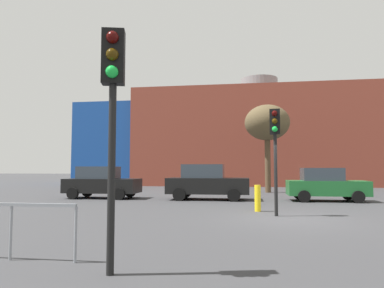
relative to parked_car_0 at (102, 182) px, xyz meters
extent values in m
plane|color=#38383A|center=(9.42, -6.82, -0.89)|extent=(200.00, 200.00, 0.00)
cube|color=brown|center=(9.66, 20.35, 3.91)|extent=(25.30, 13.10, 9.60)
cube|color=#19479E|center=(-6.19, 20.35, 3.34)|extent=(6.40, 11.79, 8.45)
cylinder|color=slate|center=(9.66, 20.35, 9.71)|extent=(4.00, 4.00, 2.00)
cube|color=black|center=(0.07, 0.00, -0.18)|extent=(4.11, 1.76, 0.78)
cube|color=#333D47|center=(-0.18, 0.00, 0.55)|extent=(2.06, 1.57, 0.69)
cylinder|color=black|center=(1.39, 0.90, -0.57)|extent=(0.63, 0.22, 0.63)
cylinder|color=black|center=(1.39, -0.90, -0.57)|extent=(0.63, 0.22, 0.63)
cylinder|color=black|center=(-1.26, 0.90, -0.57)|extent=(0.63, 0.22, 0.63)
cylinder|color=black|center=(-1.26, -0.90, -0.57)|extent=(0.63, 0.22, 0.63)
cube|color=black|center=(6.05, 0.00, -0.14)|extent=(4.37, 1.87, 0.83)
cube|color=#333D47|center=(5.79, 0.00, 0.64)|extent=(2.18, 1.66, 0.73)
cylinder|color=black|center=(7.45, 0.96, -0.55)|extent=(0.67, 0.23, 0.67)
cylinder|color=black|center=(7.45, -0.96, -0.55)|extent=(0.67, 0.23, 0.67)
cylinder|color=black|center=(4.64, 0.96, -0.55)|extent=(0.67, 0.23, 0.67)
cylinder|color=black|center=(4.64, -0.96, -0.55)|extent=(0.67, 0.23, 0.67)
cube|color=#1E662D|center=(12.15, 0.00, -0.21)|extent=(3.92, 1.68, 0.75)
cube|color=#333D47|center=(11.92, 0.00, 0.49)|extent=(1.96, 1.49, 0.65)
cylinder|color=black|center=(13.41, 0.86, -0.59)|extent=(0.60, 0.21, 0.60)
cylinder|color=black|center=(13.41, -0.86, -0.59)|extent=(0.60, 0.21, 0.60)
cylinder|color=black|center=(10.89, 0.86, -0.59)|extent=(0.60, 0.21, 0.60)
cylinder|color=black|center=(10.89, -0.86, -0.59)|extent=(0.60, 0.21, 0.60)
cylinder|color=black|center=(5.93, -13.66, 0.62)|extent=(0.12, 0.12, 3.02)
cube|color=black|center=(5.93, -13.66, 2.59)|extent=(0.41, 0.32, 0.90)
sphere|color=#3C0605|center=(5.96, -13.79, 2.87)|extent=(0.20, 0.20, 0.20)
sphere|color=#3C2905|center=(5.96, -13.79, 2.59)|extent=(0.20, 0.20, 0.20)
sphere|color=green|center=(5.96, -13.79, 2.31)|extent=(0.20, 0.20, 0.20)
cylinder|color=black|center=(9.10, -6.22, 0.56)|extent=(0.12, 0.12, 2.88)
cube|color=black|center=(9.10, -6.22, 2.45)|extent=(0.38, 0.28, 0.90)
sphere|color=#3C0605|center=(9.08, -6.36, 2.73)|extent=(0.20, 0.20, 0.20)
sphere|color=#3C2905|center=(9.08, -6.36, 2.45)|extent=(0.20, 0.20, 0.20)
sphere|color=green|center=(9.08, -6.36, 2.17)|extent=(0.20, 0.20, 0.20)
cylinder|color=brown|center=(9.59, 6.32, 1.14)|extent=(0.40, 0.40, 4.05)
ellipsoid|color=brown|center=(9.59, 6.32, 4.03)|extent=(3.16, 3.16, 2.52)
cylinder|color=yellow|center=(8.50, -4.93, -0.37)|extent=(0.24, 0.24, 1.02)
cylinder|color=gray|center=(3.79, -13.07, -0.39)|extent=(0.05, 0.05, 1.00)
cylinder|color=gray|center=(5.05, -13.07, -0.39)|extent=(0.05, 0.05, 1.00)
camera|label=1|loc=(8.04, -19.05, 0.77)|focal=33.12mm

